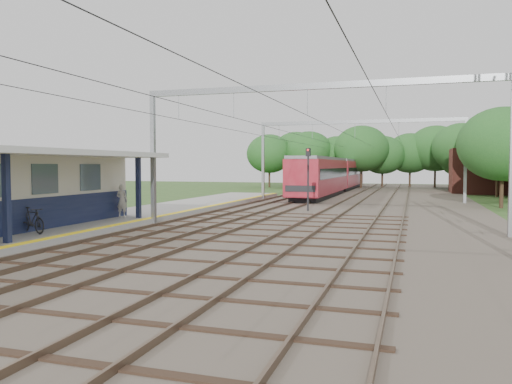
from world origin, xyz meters
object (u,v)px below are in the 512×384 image
at_px(person, 122,201).
at_px(bicycle, 32,220).
at_px(signal_post, 308,172).
at_px(train, 335,174).

distance_m(person, bicycle, 6.71).
height_order(person, bicycle, person).
xyz_separation_m(person, bicycle, (0.04, -6.70, -0.35)).
relative_size(bicycle, signal_post, 0.42).
bearing_deg(bicycle, signal_post, -8.57).
height_order(bicycle, signal_post, signal_post).
bearing_deg(bicycle, train, 9.59).
height_order(person, train, train).
distance_m(person, train, 33.96).
xyz_separation_m(person, train, (6.41, 33.34, 0.89)).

